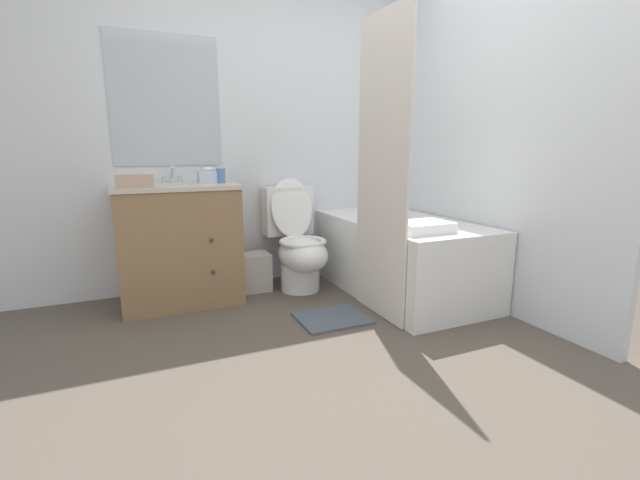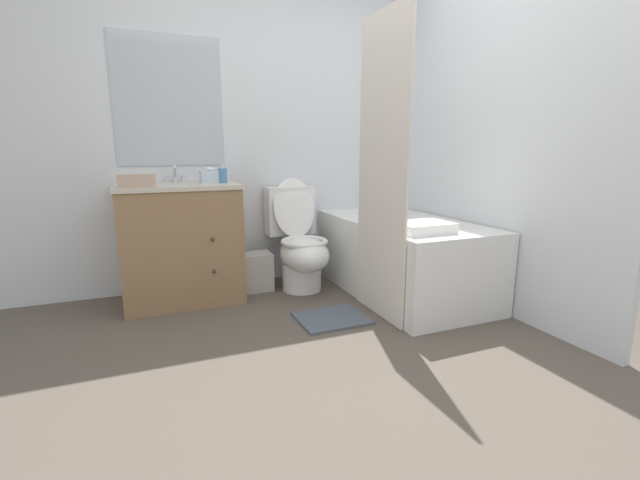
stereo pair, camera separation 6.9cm
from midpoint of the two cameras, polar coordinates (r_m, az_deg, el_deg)
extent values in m
plane|color=brown|center=(2.31, 6.24, -16.35)|extent=(14.00, 14.00, 0.00)
cube|color=silver|center=(3.62, -7.42, 14.33)|extent=(8.00, 0.05, 2.50)
cube|color=#B2BCC6|center=(3.47, -20.43, 17.02)|extent=(0.77, 0.01, 0.93)
cube|color=silver|center=(3.45, 17.69, 14.01)|extent=(0.05, 2.69, 2.50)
cube|color=olive|center=(3.25, -18.80, -0.77)|extent=(0.81, 0.56, 0.83)
cube|color=beige|center=(3.19, -19.32, 6.77)|extent=(0.83, 0.58, 0.03)
cylinder|color=white|center=(3.19, -19.27, 6.06)|extent=(0.33, 0.33, 0.10)
sphere|color=#382D23|center=(2.97, -14.90, -0.03)|extent=(0.02, 0.02, 0.02)
sphere|color=#382D23|center=(3.02, -14.67, -4.17)|extent=(0.02, 0.02, 0.02)
cylinder|color=silver|center=(3.39, -19.66, 7.61)|extent=(0.04, 0.04, 0.04)
cylinder|color=silver|center=(3.34, -19.68, 8.63)|extent=(0.02, 0.11, 0.09)
cylinder|color=silver|center=(3.38, -20.60, 7.57)|extent=(0.03, 0.03, 0.04)
cylinder|color=silver|center=(3.39, -18.73, 7.71)|extent=(0.03, 0.03, 0.04)
cylinder|color=white|center=(3.40, -3.25, -4.84)|extent=(0.31, 0.31, 0.22)
ellipsoid|color=white|center=(3.30, -2.90, -1.91)|extent=(0.36, 0.51, 0.27)
torus|color=white|center=(3.27, -2.91, -0.22)|extent=(0.36, 0.36, 0.04)
cube|color=white|center=(3.56, -4.93, 3.94)|extent=(0.40, 0.18, 0.39)
ellipsoid|color=white|center=(3.44, -4.32, 4.29)|extent=(0.34, 0.15, 0.47)
cube|color=white|center=(3.37, 10.00, -2.11)|extent=(0.78, 1.48, 0.57)
cube|color=#ACB1B2|center=(3.31, 10.17, 2.58)|extent=(0.66, 1.36, 0.01)
cube|color=silver|center=(2.76, 7.53, 9.08)|extent=(0.02, 0.59, 1.91)
cube|color=#B7B2A8|center=(3.43, -9.43, -4.23)|extent=(0.25, 0.21, 0.30)
cube|color=silver|center=(3.25, -15.22, 8.14)|extent=(0.15, 0.13, 0.09)
ellipsoid|color=white|center=(3.25, -15.27, 9.12)|extent=(0.07, 0.04, 0.03)
cylinder|color=#4C7AB2|center=(3.21, -13.71, 8.33)|extent=(0.07, 0.07, 0.10)
cylinder|color=silver|center=(3.21, -13.76, 9.51)|extent=(0.04, 0.04, 0.03)
cube|color=tan|center=(3.00, -24.10, 7.20)|extent=(0.23, 0.12, 0.08)
cube|color=white|center=(2.82, 12.85, 1.69)|extent=(0.35, 0.26, 0.07)
cube|color=#4C5660|center=(2.86, 0.93, -10.37)|extent=(0.45, 0.37, 0.02)
camera|label=1|loc=(0.03, -90.70, -0.15)|focal=24.00mm
camera|label=2|loc=(0.03, 89.30, 0.15)|focal=24.00mm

